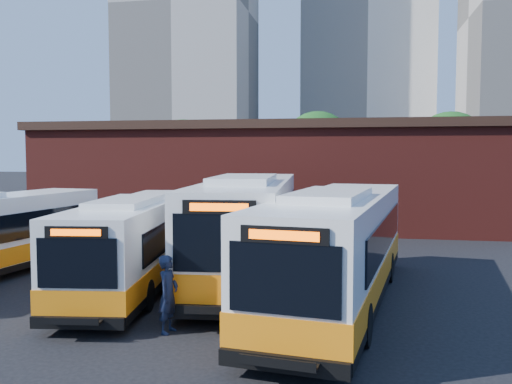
% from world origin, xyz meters
% --- Properties ---
extents(ground, '(220.00, 220.00, 0.00)m').
position_xyz_m(ground, '(0.00, 0.00, 0.00)').
color(ground, black).
extents(bus_midwest, '(3.75, 11.51, 3.09)m').
position_xyz_m(bus_midwest, '(-1.74, 1.82, 1.40)').
color(bus_midwest, white).
rests_on(bus_midwest, ground).
extents(bus_mideast, '(3.91, 13.90, 3.74)m').
position_xyz_m(bus_mideast, '(1.66, 4.18, 1.70)').
color(bus_mideast, white).
rests_on(bus_mideast, ground).
extents(bus_east, '(4.31, 12.99, 3.49)m').
position_xyz_m(bus_east, '(5.06, 0.75, 1.58)').
color(bus_east, white).
rests_on(bus_east, ground).
extents(transit_worker, '(0.55, 0.77, 1.96)m').
position_xyz_m(transit_worker, '(0.95, -2.71, 0.98)').
color(transit_worker, '#121A33').
rests_on(transit_worker, ground).
extents(depot_building, '(28.60, 12.60, 6.40)m').
position_xyz_m(depot_building, '(0.00, 20.00, 3.26)').
color(depot_building, maroon).
rests_on(depot_building, ground).
extents(tree_west, '(6.00, 6.00, 7.65)m').
position_xyz_m(tree_west, '(-10.00, 32.00, 4.64)').
color(tree_west, '#382314').
rests_on(tree_west, ground).
extents(tree_mid, '(6.56, 6.56, 8.36)m').
position_xyz_m(tree_mid, '(2.00, 34.00, 5.08)').
color(tree_mid, '#382314').
rests_on(tree_mid, ground).
extents(tree_east, '(6.24, 6.24, 7.96)m').
position_xyz_m(tree_east, '(13.00, 31.00, 4.83)').
color(tree_east, '#382314').
rests_on(tree_east, ground).
extents(tower_left, '(20.00, 18.00, 56.20)m').
position_xyz_m(tower_left, '(-22.00, 72.00, 27.84)').
color(tower_left, '#A9A39C').
rests_on(tower_left, ground).
extents(tower_center, '(22.00, 20.00, 61.20)m').
position_xyz_m(tower_center, '(7.00, 86.00, 30.34)').
color(tower_center, silver).
rests_on(tower_center, ground).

